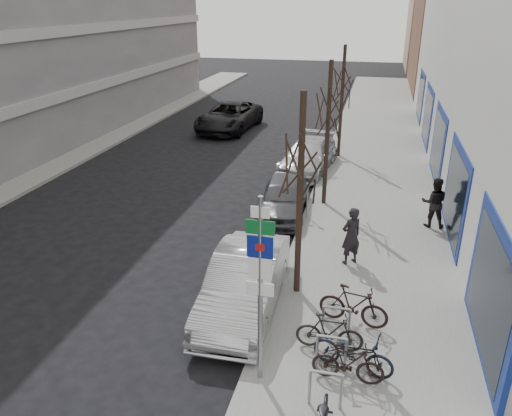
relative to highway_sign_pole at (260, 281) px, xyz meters
The scene contains 23 objects.
ground 3.44m from the highway_sign_pole, behind, with size 120.00×120.00×0.00m, color black.
sidewalk_east 10.50m from the highway_sign_pole, 78.15° to the left, with size 5.00×70.00×0.15m, color slate.
sidewalk_west 16.90m from the highway_sign_pole, 143.24° to the left, with size 3.00×70.00×0.15m, color slate.
brick_building_far 41.42m from the highway_sign_pole, 75.16° to the left, with size 12.00×14.00×8.00m, color brown.
tan_building_far 56.16m from the highway_sign_pole, 78.59° to the left, with size 13.00×12.00×9.00m, color #937A5B.
highway_sign_pole is the anchor object (origin of this frame).
bike_rack 2.36m from the highway_sign_pole, 23.59° to the left, with size 0.66×2.26×0.83m.
tree_near 3.88m from the highway_sign_pole, 86.74° to the left, with size 1.80×1.80×5.50m.
tree_mid 10.15m from the highway_sign_pole, 88.86° to the left, with size 1.80×1.80×5.50m.
tree_far 16.59m from the highway_sign_pole, 89.31° to the left, with size 1.80×1.80×5.50m.
meter_front 3.39m from the highway_sign_pole, 94.75° to the left, with size 0.10×0.08×1.27m.
meter_mid 8.65m from the highway_sign_pole, 91.68° to the left, with size 0.10×0.08×1.27m.
meter_back 14.10m from the highway_sign_pole, 91.02° to the left, with size 0.10×0.08×1.27m.
bike_near_right 2.58m from the highway_sign_pole, 10.16° to the left, with size 0.44×1.49×0.91m, color black.
bike_mid_curb 2.66m from the highway_sign_pole, 20.33° to the left, with size 0.53×1.74×1.06m, color black.
bike_mid_inner 2.58m from the highway_sign_pole, 43.79° to the left, with size 0.45×1.53×0.93m, color black.
bike_far_inner 3.44m from the highway_sign_pole, 53.22° to the left, with size 0.51×1.70×1.03m, color black.
parked_car_front 3.20m from the highway_sign_pole, 111.57° to the left, with size 1.64×4.71×1.55m, color #B8B8BD.
parked_car_mid 9.05m from the highway_sign_pole, 97.63° to the left, with size 1.67×4.14×1.41m, color #48484C.
parked_car_back 14.32m from the highway_sign_pole, 94.03° to the left, with size 2.01×4.94×1.43m, color #B7B8BC.
lane_car 22.12m from the highway_sign_pole, 108.03° to the left, with size 2.76×5.99×1.66m, color black.
pedestrian_near 5.78m from the highway_sign_pole, 74.68° to the left, with size 0.65×0.42×1.78m, color black.
pedestrian_far 9.72m from the highway_sign_pole, 64.97° to the left, with size 0.66×0.45×1.79m, color black.
Camera 1 is at (4.26, -8.04, 7.43)m, focal length 35.00 mm.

